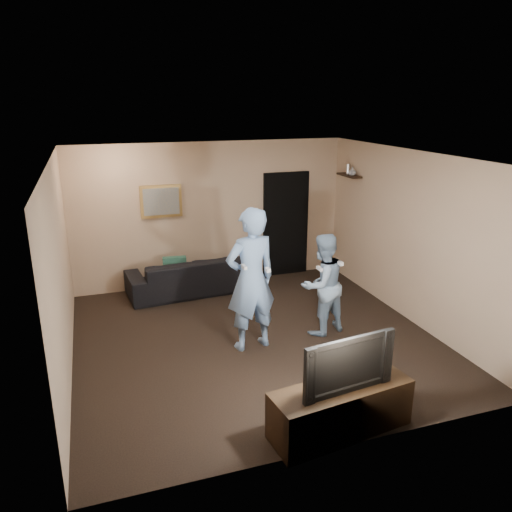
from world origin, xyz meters
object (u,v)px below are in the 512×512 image
object	(u,v)px
tv_console	(341,410)
wii_player_left	(251,280)
sofa	(190,275)
television	(343,361)
wii_player_right	(322,284)

from	to	relation	value
tv_console	wii_player_left	world-z (taller)	wii_player_left
sofa	wii_player_left	xyz separation A→B (m)	(0.39, -2.30, 0.68)
sofa	wii_player_left	world-z (taller)	wii_player_left
sofa	television	bearing A→B (deg)	94.20
tv_console	wii_player_left	bearing A→B (deg)	91.13
sofa	tv_console	xyz separation A→B (m)	(0.70, -4.35, -0.07)
television	wii_player_right	distance (m)	2.31
sofa	wii_player_right	distance (m)	2.70
tv_console	wii_player_right	world-z (taller)	wii_player_right
wii_player_right	television	bearing A→B (deg)	-110.61
television	sofa	bearing A→B (deg)	91.81
sofa	tv_console	world-z (taller)	sofa
sofa	television	size ratio (longest dim) A/B	2.11
television	wii_player_left	distance (m)	2.08
tv_console	wii_player_right	size ratio (longest dim) A/B	1.00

